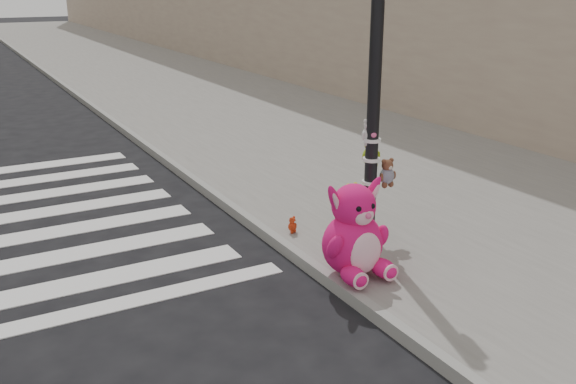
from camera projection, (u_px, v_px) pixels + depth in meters
ground at (248, 372)px, 5.74m from camera, size 120.00×120.00×0.00m
sidewalk_near at (256, 114)px, 16.32m from camera, size 7.00×80.00×0.14m
curb_edge at (122, 129)px, 14.74m from camera, size 0.12×80.00×0.15m
signal_pole at (374, 110)px, 7.88m from camera, size 0.67×0.50×4.00m
pink_bunny at (355, 236)px, 7.19m from camera, size 0.80×0.83×1.13m
red_teddy at (292, 225)px, 8.48m from camera, size 0.19×0.16×0.23m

